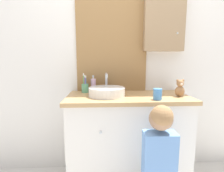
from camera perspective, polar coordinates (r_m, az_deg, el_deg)
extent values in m
cube|color=silver|center=(1.93, 4.05, 9.19)|extent=(3.20, 0.06, 2.50)
cube|color=olive|center=(1.89, -0.11, 13.06)|extent=(0.74, 0.02, 1.25)
cube|color=#B2C1CC|center=(1.88, -0.10, 13.07)|extent=(0.68, 0.01, 1.19)
cube|color=#997A56|center=(1.99, 16.68, 21.02)|extent=(0.42, 0.10, 0.70)
sphere|color=silver|center=(1.95, 20.62, 15.84)|extent=(0.02, 0.02, 0.02)
cube|color=silver|center=(1.82, 4.99, -17.57)|extent=(1.11, 0.51, 0.86)
cube|color=tan|center=(1.67, 5.19, -3.69)|extent=(1.15, 0.55, 0.03)
sphere|color=silver|center=(1.47, -3.75, -14.92)|extent=(0.02, 0.02, 0.02)
sphere|color=silver|center=(1.55, 16.29, -13.97)|extent=(0.02, 0.02, 0.02)
cylinder|color=white|center=(1.64, -1.71, -1.85)|extent=(0.34, 0.34, 0.08)
cylinder|color=silver|center=(1.63, -1.72, -0.59)|extent=(0.28, 0.28, 0.01)
cylinder|color=silver|center=(1.82, -1.86, 1.02)|extent=(0.02, 0.02, 0.19)
cylinder|color=silver|center=(1.73, -1.83, 3.84)|extent=(0.02, 0.15, 0.02)
cylinder|color=silver|center=(1.66, -1.77, 3.20)|extent=(0.02, 0.02, 0.02)
sphere|color=white|center=(1.83, 1.08, -0.75)|extent=(0.06, 0.06, 0.06)
cylinder|color=#66B27F|center=(1.82, -8.79, -0.73)|extent=(0.07, 0.07, 0.09)
cylinder|color=#3884DB|center=(1.81, -8.54, 0.76)|extent=(0.01, 0.01, 0.16)
cube|color=white|center=(1.81, -8.59, 2.96)|extent=(0.01, 0.02, 0.02)
cylinder|color=pink|center=(1.83, -8.75, 0.92)|extent=(0.01, 0.01, 0.17)
cube|color=white|center=(1.82, -8.80, 3.20)|extent=(0.01, 0.02, 0.02)
cylinder|color=#47B26B|center=(1.82, -9.23, 1.16)|extent=(0.01, 0.01, 0.19)
cube|color=white|center=(1.81, -9.29, 3.76)|extent=(0.01, 0.02, 0.02)
cylinder|color=#8E56B7|center=(1.80, -8.88, 0.84)|extent=(0.01, 0.01, 0.17)
cube|color=white|center=(1.79, -8.93, 3.20)|extent=(0.01, 0.02, 0.02)
cylinder|color=#CCA3BC|center=(1.82, -6.10, 0.14)|extent=(0.05, 0.05, 0.14)
cylinder|color=silver|center=(1.81, -6.14, 2.67)|extent=(0.02, 0.02, 0.02)
cube|color=silver|center=(1.80, -6.17, 3.24)|extent=(0.02, 0.03, 0.02)
cube|color=#6693D1|center=(1.38, 15.15, -21.60)|extent=(0.23, 0.13, 0.37)
sphere|color=#997051|center=(1.26, 15.68, -10.20)|extent=(0.17, 0.17, 0.17)
sphere|color=#997047|center=(1.24, 15.97, -9.46)|extent=(0.15, 0.15, 0.15)
cylinder|color=#6693D1|center=(1.53, 16.18, -13.62)|extent=(0.06, 0.28, 0.05)
cylinder|color=orange|center=(1.64, 14.80, -10.50)|extent=(0.01, 0.05, 0.12)
ellipsoid|color=#9E7047|center=(1.73, 21.24, -1.61)|extent=(0.09, 0.07, 0.10)
sphere|color=#9E7047|center=(1.71, 21.37, 0.86)|extent=(0.07, 0.07, 0.07)
sphere|color=#9E7047|center=(1.70, 20.66, 1.68)|extent=(0.03, 0.03, 0.03)
sphere|color=#9E7047|center=(1.72, 22.17, 1.68)|extent=(0.03, 0.03, 0.03)
sphere|color=silver|center=(1.69, 21.75, 0.56)|extent=(0.02, 0.02, 0.02)
cylinder|color=#4789D1|center=(1.53, 14.66, -2.60)|extent=(0.07, 0.07, 0.09)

